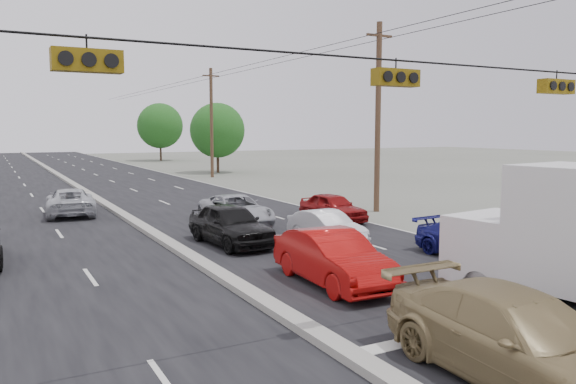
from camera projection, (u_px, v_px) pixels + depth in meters
name	position (u px, v px, depth m)	size (l,w,h in m)	color
ground	(331.00, 348.00, 11.33)	(200.00, 200.00, 0.00)	#606356
road_surface	(89.00, 196.00, 37.59)	(20.00, 160.00, 0.02)	black
center_median	(89.00, 194.00, 37.58)	(0.50, 160.00, 0.20)	gray
utility_pole_right_b	(378.00, 116.00, 29.78)	(1.60, 0.30, 10.00)	#422D1E
utility_pole_right_c	(212.00, 122.00, 51.66)	(1.60, 0.30, 10.00)	#422D1E
traffic_signals	(392.00, 75.00, 11.38)	(25.00, 0.30, 0.54)	black
tree_right_mid	(217.00, 130.00, 57.30)	(5.60, 5.60, 7.14)	#382619
tree_right_far	(160.00, 126.00, 79.59)	(6.40, 6.40, 8.16)	#382619
tan_sedan	(520.00, 340.00, 9.65)	(2.22, 5.45, 1.58)	olive
red_sedan	(333.00, 259.00, 15.88)	(1.62, 4.65, 1.53)	#A40B0A
queue_car_a	(231.00, 225.00, 21.39)	(1.87, 4.64, 1.58)	black
queue_car_b	(327.00, 228.00, 21.73)	(1.32, 3.79, 1.25)	silver
queue_car_c	(236.00, 211.00, 25.78)	(2.31, 5.00, 1.39)	#A5A8AD
queue_car_d	(472.00, 241.00, 19.08)	(1.73, 4.26, 1.24)	navy
queue_car_e	(333.00, 208.00, 26.95)	(1.59, 3.96, 1.35)	maroon
oncoming_far	(70.00, 202.00, 28.90)	(2.29, 4.97, 1.38)	#B5B8BD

